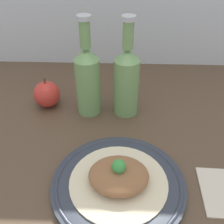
# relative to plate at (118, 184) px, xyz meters

# --- Properties ---
(ground_plane) EXTENTS (1.80, 1.10, 0.04)m
(ground_plane) POSITION_rel_plate_xyz_m (-0.01, 0.09, -0.03)
(ground_plane) COLOR brown
(plate) EXTENTS (0.30, 0.30, 0.02)m
(plate) POSITION_rel_plate_xyz_m (0.00, 0.00, 0.00)
(plate) COLOR #2D333D
(plate) RESTS_ON ground_plane
(plated_food) EXTENTS (0.22, 0.22, 0.07)m
(plated_food) POSITION_rel_plate_xyz_m (-0.00, -0.00, 0.02)
(plated_food) COLOR beige
(plated_food) RESTS_ON plate
(cider_bottle_left) EXTENTS (0.07, 0.07, 0.29)m
(cider_bottle_left) POSITION_rel_plate_xyz_m (-0.09, 0.28, 0.10)
(cider_bottle_left) COLOR #729E5B
(cider_bottle_left) RESTS_ON ground_plane
(cider_bottle_right) EXTENTS (0.07, 0.07, 0.29)m
(cider_bottle_right) POSITION_rel_plate_xyz_m (0.02, 0.28, 0.10)
(cider_bottle_right) COLOR #729E5B
(cider_bottle_right) RESTS_ON ground_plane
(apple) EXTENTS (0.08, 0.08, 0.10)m
(apple) POSITION_rel_plate_xyz_m (-0.23, 0.31, 0.03)
(apple) COLOR red
(apple) RESTS_ON ground_plane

